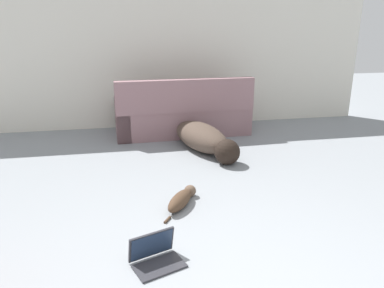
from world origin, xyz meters
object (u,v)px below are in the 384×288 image
at_px(dog, 204,138).
at_px(laptop_open, 155,253).
at_px(couch, 182,116).
at_px(cat, 182,199).

xyz_separation_m(dog, laptop_open, (-0.88, -2.34, -0.10)).
height_order(dog, laptop_open, dog).
bearing_deg(couch, dog, 97.52).
bearing_deg(laptop_open, dog, 49.01).
distance_m(cat, laptop_open, 0.90).
xyz_separation_m(couch, dog, (0.15, -0.88, -0.10)).
distance_m(dog, cat, 1.61).
height_order(cat, laptop_open, laptop_open).
xyz_separation_m(cat, laptop_open, (-0.33, -0.83, 0.00)).
relative_size(cat, laptop_open, 1.37).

